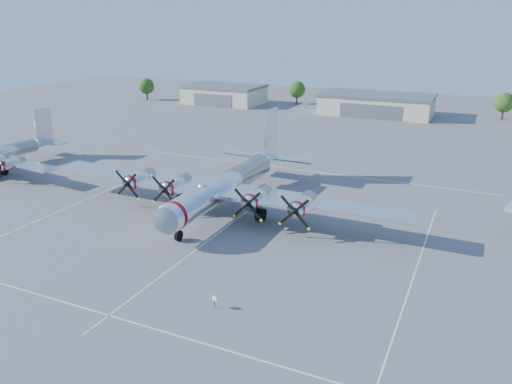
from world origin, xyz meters
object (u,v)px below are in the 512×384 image
at_px(main_bomber_b29, 228,208).
at_px(info_placard, 215,300).
at_px(tree_east, 504,103).
at_px(hangar_west, 224,94).
at_px(tree_far_west, 146,86).
at_px(tree_west, 297,90).
at_px(hangar_center, 376,104).

relative_size(main_bomber_b29, info_placard, 43.49).
distance_m(tree_east, main_bomber_b29, 89.81).
distance_m(hangar_west, tree_far_west, 25.36).
distance_m(hangar_west, main_bomber_b29, 88.15).
bearing_deg(tree_west, tree_east, -2.08).
distance_m(tree_east, info_placard, 107.76).
xyz_separation_m(tree_west, info_placard, (32.41, -107.31, -3.43)).
relative_size(hangar_center, info_placard, 25.49).
bearing_deg(main_bomber_b29, tree_west, 104.74).
bearing_deg(hangar_west, tree_west, 21.89).
relative_size(hangar_west, info_placard, 20.14).
distance_m(tree_far_west, main_bomber_b29, 99.56).
height_order(tree_far_west, tree_west, same).
bearing_deg(tree_far_west, hangar_center, 3.24).
relative_size(hangar_west, tree_west, 3.40).
distance_m(hangar_west, tree_east, 75.26).
xyz_separation_m(hangar_center, tree_far_west, (-70.00, -3.96, 1.51)).
height_order(main_bomber_b29, info_placard, main_bomber_b29).
bearing_deg(tree_far_west, hangar_west, 9.01).
bearing_deg(hangar_center, tree_east, 11.38).
relative_size(tree_west, main_bomber_b29, 0.14).
xyz_separation_m(tree_east, info_placard, (-22.59, -105.31, -3.43)).
xyz_separation_m(tree_far_west, tree_east, (100.00, 10.00, 0.00)).
bearing_deg(tree_east, tree_west, 177.92).
bearing_deg(tree_west, hangar_center, -17.82).
height_order(tree_far_west, main_bomber_b29, tree_far_west).
bearing_deg(tree_west, tree_far_west, -165.07).
bearing_deg(info_placard, tree_far_west, 151.60).
distance_m(hangar_center, info_placard, 99.57).
xyz_separation_m(tree_east, main_bomber_b29, (-32.92, -83.45, -4.22)).
distance_m(hangar_center, tree_west, 26.30).
bearing_deg(info_placard, main_bomber_b29, 137.83).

